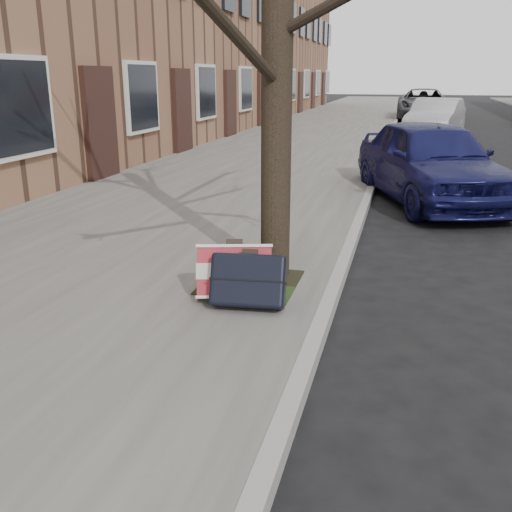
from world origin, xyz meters
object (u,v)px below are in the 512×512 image
(car_near_mid, at_px, (435,119))
(car_near_front, at_px, (431,161))
(street_tree, at_px, (278,0))
(suitcase_red, at_px, (235,272))
(suitcase_navy, at_px, (248,280))

(car_near_mid, bearing_deg, car_near_front, -80.78)
(street_tree, bearing_deg, suitcase_red, -104.62)
(suitcase_navy, distance_m, car_near_mid, 15.19)
(suitcase_navy, bearing_deg, suitcase_red, 132.15)
(suitcase_red, bearing_deg, car_near_mid, 66.16)
(car_near_front, bearing_deg, suitcase_red, -128.47)
(suitcase_red, bearing_deg, suitcase_navy, -57.67)
(suitcase_red, height_order, car_near_mid, car_near_mid)
(suitcase_navy, bearing_deg, car_near_front, 67.52)
(suitcase_navy, bearing_deg, car_near_mid, 76.65)
(suitcase_red, height_order, suitcase_navy, suitcase_red)
(suitcase_navy, xyz_separation_m, car_near_mid, (1.96, 15.07, 0.27))
(suitcase_navy, distance_m, car_near_front, 5.42)
(street_tree, relative_size, suitcase_navy, 7.99)
(suitcase_red, xyz_separation_m, car_near_front, (1.70, 5.04, 0.29))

